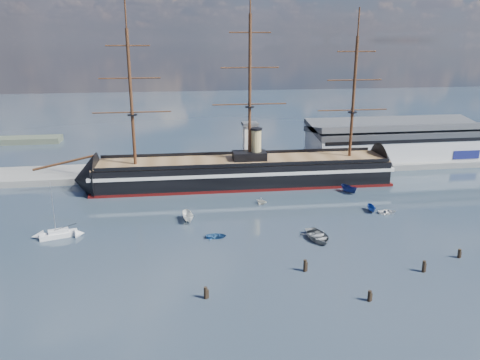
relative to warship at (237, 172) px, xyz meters
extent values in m
plane|color=#213543|center=(3.10, -20.00, -4.04)|extent=(600.00, 600.00, 0.00)
cube|color=slate|center=(13.10, 16.00, -4.04)|extent=(180.00, 18.00, 2.00)
cube|color=#B7BABC|center=(61.10, 20.00, 2.96)|extent=(62.00, 20.00, 10.00)
cube|color=#3F4247|center=(61.10, 20.00, 8.56)|extent=(63.00, 21.00, 2.00)
cube|color=silver|center=(6.10, 13.00, 4.96)|extent=(4.00, 4.00, 14.00)
cube|color=#3F4247|center=(6.10, 13.00, 12.46)|extent=(5.00, 5.00, 1.00)
cube|color=black|center=(1.73, 0.00, -0.04)|extent=(88.36, 18.11, 7.00)
cube|color=silver|center=(1.73, 0.00, 1.16)|extent=(90.36, 18.40, 1.00)
cube|color=#480B0B|center=(1.73, 0.00, -3.69)|extent=(90.36, 18.36, 0.90)
cone|color=black|center=(-44.77, 0.00, -0.34)|extent=(14.37, 16.01, 15.68)
cone|color=black|center=(48.23, 0.00, -0.34)|extent=(11.37, 15.94, 15.68)
cube|color=brown|center=(1.73, 0.00, 3.56)|extent=(88.33, 16.83, 0.40)
cube|color=black|center=(3.73, 0.00, 4.96)|extent=(10.14, 6.24, 2.50)
cylinder|color=tan|center=(5.73, 0.00, 8.46)|extent=(3.20, 3.20, 9.00)
cylinder|color=#381E0F|center=(-50.27, 0.00, 4.96)|extent=(17.76, 1.13, 4.43)
cylinder|color=#381E0F|center=(-30.27, 0.00, 22.76)|extent=(0.90, 0.90, 38.00)
cylinder|color=#381E0F|center=(3.73, 0.00, 24.76)|extent=(0.90, 0.90, 42.00)
cylinder|color=#381E0F|center=(35.73, 0.00, 21.76)|extent=(0.90, 0.90, 36.00)
cube|color=silver|center=(-45.79, -33.45, -3.50)|extent=(8.49, 4.59, 1.09)
cube|color=silver|center=(-45.79, -33.45, -2.63)|extent=(4.66, 2.89, 0.87)
cylinder|color=#B2B2B7|center=(-46.33, -33.45, 3.02)|extent=(0.17, 0.17, 11.94)
imported|color=white|center=(-16.45, -28.49, -4.04)|extent=(7.62, 3.56, 2.94)
imported|color=#26538B|center=(-10.71, -39.37, -4.04)|extent=(1.37, 3.00, 1.36)
imported|color=navy|center=(30.89, -28.77, -4.04)|extent=(5.38, 2.52, 2.07)
imported|color=white|center=(3.86, -18.66, -4.04)|extent=(5.34, 5.36, 1.94)
imported|color=white|center=(34.40, -30.70, -4.04)|extent=(1.33, 2.99, 1.37)
imported|color=navy|center=(30.93, -13.06, -4.04)|extent=(7.35, 5.01, 2.76)
imported|color=slate|center=(11.53, -43.83, -4.04)|extent=(5.66, 2.90, 2.53)
cylinder|color=black|center=(-15.23, -64.74, -4.04)|extent=(0.64, 0.64, 2.87)
cylinder|color=black|center=(12.21, -69.88, -4.04)|extent=(0.64, 0.64, 2.66)
cylinder|color=black|center=(26.81, -61.59, -4.04)|extent=(0.64, 0.64, 3.05)
cylinder|color=black|center=(37.20, -57.02, -4.04)|extent=(0.64, 0.64, 2.62)
cylinder|color=black|center=(4.43, -57.82, -4.04)|extent=(0.64, 0.64, 3.11)
camera|label=1|loc=(-20.39, -135.98, 38.55)|focal=35.00mm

